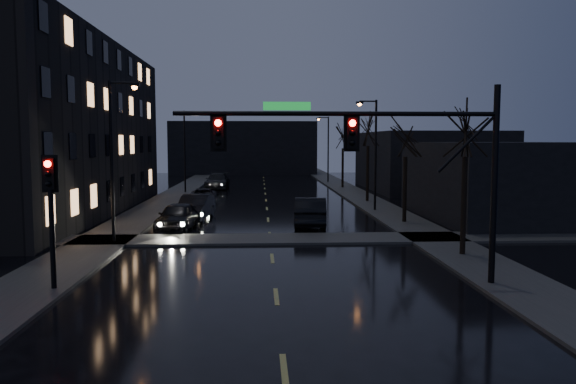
{
  "coord_description": "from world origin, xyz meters",
  "views": [
    {
      "loc": [
        -0.52,
        -9.98,
        5.08
      ],
      "look_at": [
        0.52,
        10.65,
        3.2
      ],
      "focal_mm": 35.0,
      "sensor_mm": 36.0,
      "label": 1
    }
  ],
  "objects": [
    {
      "name": "far_block",
      "position": [
        -3.0,
        78.0,
        4.0
      ],
      "size": [
        22.0,
        10.0,
        8.0
      ],
      "primitive_type": "cube",
      "color": "black",
      "rests_on": "ground"
    },
    {
      "name": "streetlight_l_near",
      "position": [
        -7.58,
        18.0,
        4.77
      ],
      "size": [
        1.53,
        0.28,
        8.0
      ],
      "color": "black",
      "rests_on": "ground"
    },
    {
      "name": "tree_mid_b",
      "position": [
        8.4,
        36.0,
        6.61
      ],
      "size": [
        3.74,
        3.74,
        8.59
      ],
      "color": "black",
      "rests_on": "ground"
    },
    {
      "name": "oncoming_car_d",
      "position": [
        -5.05,
        50.0,
        0.83
      ],
      "size": [
        2.5,
        5.77,
        1.65
      ],
      "primitive_type": "imported",
      "rotation": [
        0.0,
        0.0,
        -0.03
      ],
      "color": "black",
      "rests_on": "ground"
    },
    {
      "name": "oncoming_car_b",
      "position": [
        -4.68,
        26.14,
        0.82
      ],
      "size": [
        2.27,
        5.11,
        1.63
      ],
      "primitive_type": "imported",
      "rotation": [
        0.0,
        0.0,
        -0.11
      ],
      "color": "black",
      "rests_on": "ground"
    },
    {
      "name": "tree_near",
      "position": [
        8.4,
        14.0,
        6.22
      ],
      "size": [
        3.52,
        3.52,
        8.08
      ],
      "color": "black",
      "rests_on": "ground"
    },
    {
      "name": "oncoming_car_a",
      "position": [
        -5.26,
        22.13,
        0.78
      ],
      "size": [
        2.28,
        4.76,
        1.57
      ],
      "primitive_type": "imported",
      "rotation": [
        0.0,
        0.0,
        -0.1
      ],
      "color": "black",
      "rests_on": "ground"
    },
    {
      "name": "signal_mast",
      "position": [
        3.85,
        9.0,
        4.87
      ],
      "size": [
        11.11,
        0.41,
        7.0
      ],
      "color": "black",
      "rests_on": "ground"
    },
    {
      "name": "sidewalk_cross",
      "position": [
        0.0,
        18.5,
        0.06
      ],
      "size": [
        40.0,
        3.0,
        0.12
      ],
      "primitive_type": "cube",
      "color": "#2D2D2B",
      "rests_on": "ground"
    },
    {
      "name": "sidewalk_right",
      "position": [
        8.5,
        35.0,
        0.06
      ],
      "size": [
        3.0,
        140.0,
        0.12
      ],
      "primitive_type": "cube",
      "color": "#2D2D2B",
      "rests_on": "ground"
    },
    {
      "name": "lead_car",
      "position": [
        2.51,
        23.31,
        0.86
      ],
      "size": [
        2.28,
        5.37,
        1.72
      ],
      "primitive_type": "imported",
      "rotation": [
        0.0,
        0.0,
        3.05
      ],
      "color": "black",
      "rests_on": "ground"
    },
    {
      "name": "streetlight_l_far",
      "position": [
        -7.58,
        45.0,
        4.77
      ],
      "size": [
        1.53,
        0.28,
        8.0
      ],
      "color": "black",
      "rests_on": "ground"
    },
    {
      "name": "sidewalk_left",
      "position": [
        -8.5,
        35.0,
        0.06
      ],
      "size": [
        3.0,
        140.0,
        0.12
      ],
      "primitive_type": "cube",
      "color": "#2D2D2B",
      "rests_on": "ground"
    },
    {
      "name": "apartment_block",
      "position": [
        -16.5,
        30.0,
        6.0
      ],
      "size": [
        12.0,
        30.0,
        12.0
      ],
      "primitive_type": "cube",
      "color": "black",
      "rests_on": "ground"
    },
    {
      "name": "streetlight_r_far",
      "position": [
        7.58,
        58.0,
        4.77
      ],
      "size": [
        1.53,
        0.28,
        8.0
      ],
      "color": "black",
      "rests_on": "ground"
    },
    {
      "name": "oncoming_car_c",
      "position": [
        -5.09,
        35.03,
        0.64
      ],
      "size": [
        2.38,
        4.7,
        1.27
      ],
      "primitive_type": "imported",
      "rotation": [
        0.0,
        0.0,
        0.06
      ],
      "color": "black",
      "rests_on": "ground"
    },
    {
      "name": "commercial_right_near",
      "position": [
        15.5,
        26.0,
        2.5
      ],
      "size": [
        10.0,
        14.0,
        5.0
      ],
      "primitive_type": "cube",
      "color": "black",
      "rests_on": "ground"
    },
    {
      "name": "tree_far",
      "position": [
        8.4,
        50.0,
        6.06
      ],
      "size": [
        3.43,
        3.43,
        7.88
      ],
      "color": "black",
      "rests_on": "ground"
    },
    {
      "name": "commercial_right_far",
      "position": [
        17.0,
        48.0,
        3.0
      ],
      "size": [
        12.0,
        18.0,
        6.0
      ],
      "primitive_type": "cube",
      "color": "black",
      "rests_on": "ground"
    },
    {
      "name": "streetlight_r_mid",
      "position": [
        7.58,
        30.0,
        4.77
      ],
      "size": [
        1.53,
        0.28,
        8.0
      ],
      "color": "black",
      "rests_on": "ground"
    },
    {
      "name": "tree_mid_a",
      "position": [
        8.4,
        24.0,
        5.83
      ],
      "size": [
        3.3,
        3.3,
        7.58
      ],
      "color": "black",
      "rests_on": "ground"
    },
    {
      "name": "signal_pole_left",
      "position": [
        -7.5,
        8.99,
        3.01
      ],
      "size": [
        0.35,
        0.41,
        4.53
      ],
      "color": "black",
      "rests_on": "ground"
    }
  ]
}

